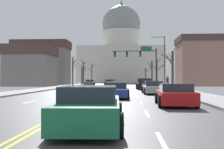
{
  "coord_description": "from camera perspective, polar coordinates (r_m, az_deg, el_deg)",
  "views": [
    {
      "loc": [
        2.7,
        -35.83,
        1.48
      ],
      "look_at": [
        -0.62,
        21.21,
        2.33
      ],
      "focal_mm": 44.11,
      "sensor_mm": 36.0,
      "label": 1
    }
  ],
  "objects": [
    {
      "name": "ground",
      "position": [
        35.96,
        -0.98,
        -3.18
      ],
      "size": [
        20.0,
        180.0,
        0.2
      ],
      "color": "#48484D"
    },
    {
      "name": "signal_gantry",
      "position": [
        48.24,
        5.83,
        3.54
      ],
      "size": [
        7.91,
        0.41,
        6.97
      ],
      "color": "#28282D",
      "rests_on": "ground"
    },
    {
      "name": "street_lamp_right",
      "position": [
        42.15,
        10.47,
        3.58
      ],
      "size": [
        2.08,
        0.24,
        7.77
      ],
      "color": "#333338",
      "rests_on": "ground"
    },
    {
      "name": "capitol_building",
      "position": [
        112.91,
        1.95,
        4.63
      ],
      "size": [
        33.31,
        21.29,
        33.89
      ],
      "color": "beige",
      "rests_on": "ground"
    },
    {
      "name": "sedan_near_00",
      "position": [
        43.9,
        6.8,
        -2.0
      ],
      "size": [
        2.02,
        4.32,
        1.26
      ],
      "color": "black",
      "rests_on": "ground"
    },
    {
      "name": "pickup_truck_near_01",
      "position": [
        38.32,
        6.78,
        -2.02
      ],
      "size": [
        2.34,
        5.79,
        1.52
      ],
      "color": "black",
      "rests_on": "ground"
    },
    {
      "name": "sedan_near_02",
      "position": [
        32.32,
        7.91,
        -2.41
      ],
      "size": [
        2.18,
        4.59,
        1.24
      ],
      "color": "black",
      "rests_on": "ground"
    },
    {
      "name": "sedan_near_03",
      "position": [
        26.88,
        8.52,
        -2.76
      ],
      "size": [
        2.01,
        4.65,
        1.24
      ],
      "color": "#9EA3A8",
      "rests_on": "ground"
    },
    {
      "name": "sedan_near_04",
      "position": [
        20.8,
        0.9,
        -3.41
      ],
      "size": [
        1.98,
        4.22,
        1.19
      ],
      "color": "navy",
      "rests_on": "ground"
    },
    {
      "name": "sedan_near_05",
      "position": [
        15.46,
        12.95,
        -4.17
      ],
      "size": [
        2.13,
        4.31,
        1.21
      ],
      "color": "#B71414",
      "rests_on": "ground"
    },
    {
      "name": "sedan_near_06",
      "position": [
        8.3,
        -4.51,
        -6.94
      ],
      "size": [
        2.06,
        4.67,
        1.26
      ],
      "color": "#1E7247",
      "rests_on": "ground"
    },
    {
      "name": "sedan_oncoming_00",
      "position": [
        57.58,
        -4.64,
        -1.72
      ],
      "size": [
        2.15,
        4.7,
        1.27
      ],
      "color": "#6B6056",
      "rests_on": "ground"
    },
    {
      "name": "sedan_oncoming_01",
      "position": [
        65.32,
        -0.68,
        -1.64
      ],
      "size": [
        2.1,
        4.59,
        1.24
      ],
      "color": "#1E7247",
      "rests_on": "ground"
    },
    {
      "name": "sedan_oncoming_02",
      "position": [
        78.67,
        0.02,
        -1.5
      ],
      "size": [
        2.13,
        4.66,
        1.24
      ],
      "color": "silver",
      "rests_on": "ground"
    },
    {
      "name": "flank_building_00",
      "position": [
        56.38,
        -16.39,
        1.74
      ],
      "size": [
        8.73,
        9.0,
        7.87
      ],
      "color": "slate",
      "rests_on": "ground"
    },
    {
      "name": "flank_building_01",
      "position": [
        71.07,
        -14.36,
        2.42
      ],
      "size": [
        13.84,
        7.04,
        10.89
      ],
      "color": "slate",
      "rests_on": "ground"
    },
    {
      "name": "flank_building_02",
      "position": [
        57.58,
        18.21,
        2.63
      ],
      "size": [
        9.74,
        8.32,
        9.78
      ],
      "color": "#8C6656",
      "rests_on": "ground"
    },
    {
      "name": "bare_tree_00",
      "position": [
        61.71,
        8.27,
        0.53
      ],
      "size": [
        1.12,
        2.68,
        5.47
      ],
      "color": "#423328",
      "rests_on": "ground"
    },
    {
      "name": "bare_tree_01",
      "position": [
        71.4,
        -5.94,
        0.44
      ],
      "size": [
        1.76,
        1.39,
        6.45
      ],
      "color": "#4C3D2D",
      "rests_on": "ground"
    },
    {
      "name": "bare_tree_02",
      "position": [
        52.2,
        9.27,
        0.52
      ],
      "size": [
        2.7,
        0.95,
        5.26
      ],
      "color": "brown",
      "rests_on": "ground"
    },
    {
      "name": "bare_tree_03",
      "position": [
        56.97,
        -8.11,
        0.92
      ],
      "size": [
        1.07,
        1.81,
        6.13
      ],
      "color": "#423328",
      "rests_on": "ground"
    },
    {
      "name": "bare_tree_04",
      "position": [
        83.18,
        6.99,
        -0.1
      ],
      "size": [
        1.71,
        2.03,
        4.56
      ],
      "color": "brown",
      "rests_on": "ground"
    },
    {
      "name": "bare_tree_05",
      "position": [
        80.45,
        -4.22,
        0.33
      ],
      "size": [
        1.98,
        1.66,
        5.85
      ],
      "color": "brown",
      "rests_on": "ground"
    },
    {
      "name": "bare_tree_06",
      "position": [
        39.13,
        12.4,
        1.25
      ],
      "size": [
        1.92,
        1.66,
        5.67
      ],
      "color": "#4C3D2D",
      "rests_on": "ground"
    },
    {
      "name": "bare_tree_07",
      "position": [
        67.1,
        -6.22,
        -0.07
      ],
      "size": [
        1.39,
        1.61,
        4.78
      ],
      "color": "brown",
      "rests_on": "ground"
    },
    {
      "name": "pedestrian_00",
      "position": [
        35.55,
        11.43,
        -1.46
      ],
      "size": [
        0.35,
        0.34,
        1.7
      ],
      "color": "#33333D",
      "rests_on": "ground"
    },
    {
      "name": "bicycle_parked",
      "position": [
        33.26,
        13.43,
        -2.54
      ],
      "size": [
        0.12,
        1.77,
        0.85
      ],
      "color": "black",
      "rests_on": "ground"
    }
  ]
}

